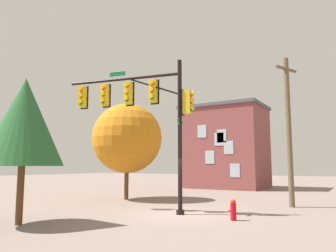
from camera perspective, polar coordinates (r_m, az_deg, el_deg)
ground_plane at (r=15.16m, az=2.16°, el=-15.22°), size 120.00×120.00×0.00m
signal_pole_assembly at (r=16.01m, az=-5.01°, el=4.00°), size 6.60×1.92×7.17m
utility_pole at (r=18.83m, az=20.38°, el=-0.41°), size 0.81×1.70×8.11m
fire_hydrant at (r=13.74m, az=11.35°, el=-14.22°), size 0.33×0.24×0.83m
tree_mid at (r=13.66m, az=-23.91°, el=0.69°), size 3.06×3.06×5.57m
tree_far at (r=21.67m, az=-7.17°, el=-2.14°), size 4.58×4.58×6.27m
brick_building at (r=32.95m, az=10.00°, el=-3.58°), size 7.83×5.93×8.07m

